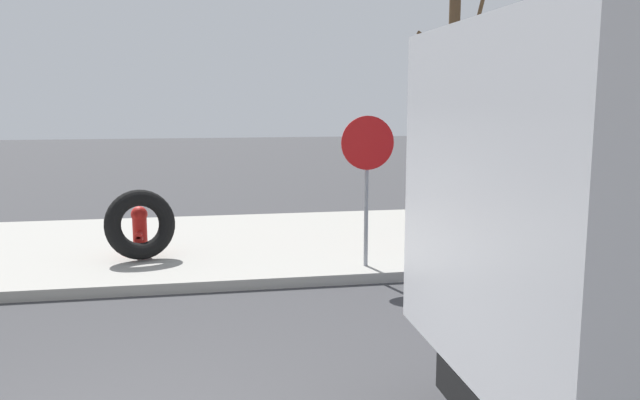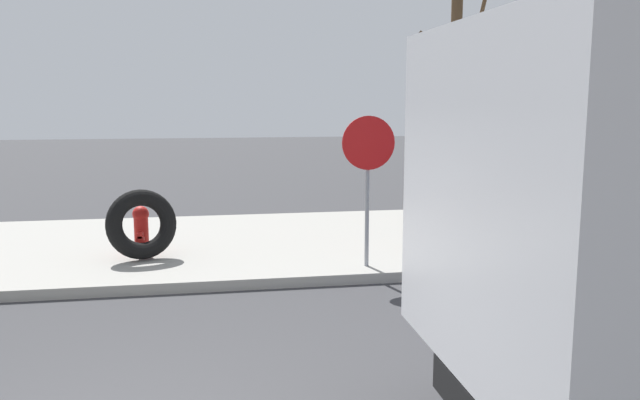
{
  "view_description": "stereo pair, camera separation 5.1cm",
  "coord_description": "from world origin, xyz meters",
  "px_view_note": "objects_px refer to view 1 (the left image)",
  "views": [
    {
      "loc": [
        0.68,
        -4.39,
        2.52
      ],
      "look_at": [
        2.01,
        2.85,
        1.38
      ],
      "focal_mm": 36.23,
      "sensor_mm": 36.0,
      "label": 1
    },
    {
      "loc": [
        0.73,
        -4.4,
        2.52
      ],
      "look_at": [
        2.01,
        2.85,
        1.38
      ],
      "focal_mm": 36.23,
      "sensor_mm": 36.0,
      "label": 2
    }
  ],
  "objects_px": {
    "fire_hydrant": "(140,229)",
    "stop_sign": "(367,163)",
    "loose_tire": "(140,225)",
    "bare_tree": "(453,100)"
  },
  "relations": [
    {
      "from": "fire_hydrant",
      "to": "stop_sign",
      "type": "bearing_deg",
      "value": -21.23
    },
    {
      "from": "fire_hydrant",
      "to": "loose_tire",
      "type": "height_order",
      "value": "loose_tire"
    },
    {
      "from": "loose_tire",
      "to": "bare_tree",
      "type": "bearing_deg",
      "value": 20.03
    },
    {
      "from": "loose_tire",
      "to": "stop_sign",
      "type": "bearing_deg",
      "value": -16.84
    },
    {
      "from": "bare_tree",
      "to": "loose_tire",
      "type": "bearing_deg",
      "value": -159.97
    },
    {
      "from": "loose_tire",
      "to": "stop_sign",
      "type": "xyz_separation_m",
      "value": [
        3.23,
        -0.98,
        0.96
      ]
    },
    {
      "from": "fire_hydrant",
      "to": "stop_sign",
      "type": "height_order",
      "value": "stop_sign"
    },
    {
      "from": "loose_tire",
      "to": "fire_hydrant",
      "type": "bearing_deg",
      "value": 97.2
    },
    {
      "from": "stop_sign",
      "to": "bare_tree",
      "type": "distance_m",
      "value": 4.03
    },
    {
      "from": "stop_sign",
      "to": "fire_hydrant",
      "type": "bearing_deg",
      "value": 158.77
    }
  ]
}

